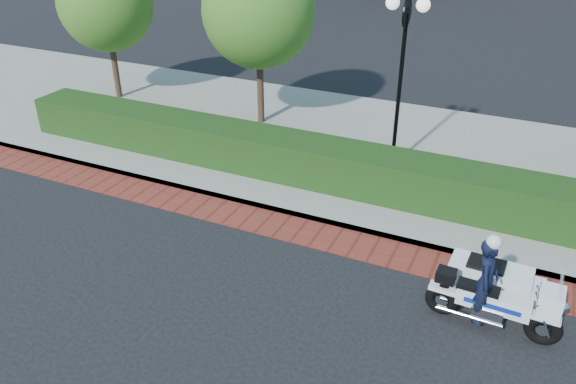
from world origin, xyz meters
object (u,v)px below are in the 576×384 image
at_px(lamppost, 402,58).
at_px(tree_b, 259,12).
at_px(tree_a, 106,4).
at_px(police_motorcycle, 492,286).

bearing_deg(lamppost, tree_b, 163.89).
bearing_deg(tree_a, tree_b, 0.00).
relative_size(tree_b, police_motorcycle, 2.20).
bearing_deg(tree_b, tree_a, 180.00).
height_order(lamppost, police_motorcycle, lamppost).
distance_m(tree_a, police_motorcycle, 14.61).
xyz_separation_m(tree_a, police_motorcycle, (13.03, -6.08, -2.61)).
bearing_deg(tree_b, police_motorcycle, -38.91).
bearing_deg(lamppost, police_motorcycle, -57.62).
xyz_separation_m(tree_b, police_motorcycle, (7.53, -6.08, -2.82)).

